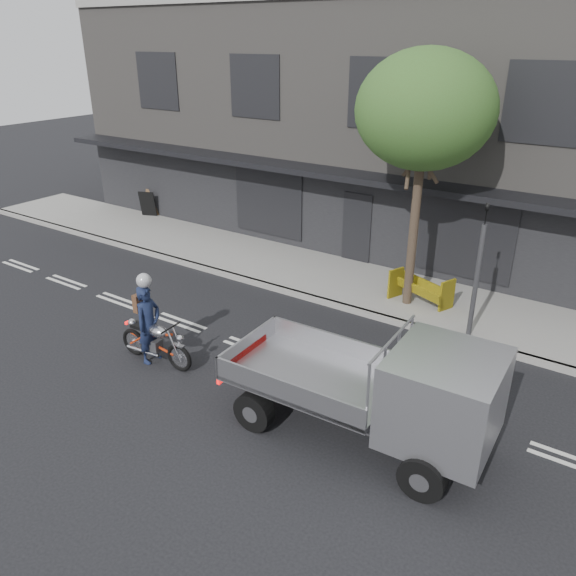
{
  "coord_description": "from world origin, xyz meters",
  "views": [
    {
      "loc": [
        7.29,
        -9.34,
        6.93
      ],
      "look_at": [
        0.7,
        0.5,
        1.6
      ],
      "focal_mm": 35.0,
      "sensor_mm": 36.0,
      "label": 1
    }
  ],
  "objects_px": {
    "traffic_light_pole": "(477,279)",
    "motorcycle": "(155,341)",
    "rider": "(149,324)",
    "flatbed_ute": "(416,394)",
    "construction_barrier": "(417,291)",
    "sandwich_board": "(148,204)",
    "street_tree": "(425,111)"
  },
  "relations": [
    {
      "from": "street_tree",
      "to": "rider",
      "type": "distance_m",
      "value": 8.28
    },
    {
      "from": "motorcycle",
      "to": "construction_barrier",
      "type": "distance_m",
      "value": 7.08
    },
    {
      "from": "traffic_light_pole",
      "to": "flatbed_ute",
      "type": "relative_size",
      "value": 0.7
    },
    {
      "from": "street_tree",
      "to": "sandwich_board",
      "type": "bearing_deg",
      "value": 171.66
    },
    {
      "from": "flatbed_ute",
      "to": "construction_barrier",
      "type": "relative_size",
      "value": 3.13
    },
    {
      "from": "street_tree",
      "to": "construction_barrier",
      "type": "distance_m",
      "value": 4.69
    },
    {
      "from": "street_tree",
      "to": "flatbed_ute",
      "type": "relative_size",
      "value": 1.35
    },
    {
      "from": "traffic_light_pole",
      "to": "construction_barrier",
      "type": "relative_size",
      "value": 2.19
    },
    {
      "from": "traffic_light_pole",
      "to": "rider",
      "type": "xyz_separation_m",
      "value": [
        -5.83,
        -5.08,
        -0.72
      ]
    },
    {
      "from": "flatbed_ute",
      "to": "sandwich_board",
      "type": "bearing_deg",
      "value": 151.26
    },
    {
      "from": "traffic_light_pole",
      "to": "motorcycle",
      "type": "distance_m",
      "value": 7.69
    },
    {
      "from": "traffic_light_pole",
      "to": "sandwich_board",
      "type": "height_order",
      "value": "traffic_light_pole"
    },
    {
      "from": "motorcycle",
      "to": "flatbed_ute",
      "type": "bearing_deg",
      "value": -0.23
    },
    {
      "from": "flatbed_ute",
      "to": "sandwich_board",
      "type": "relative_size",
      "value": 4.82
    },
    {
      "from": "sandwich_board",
      "to": "motorcycle",
      "type": "bearing_deg",
      "value": -63.88
    },
    {
      "from": "construction_barrier",
      "to": "rider",
      "type": "bearing_deg",
      "value": -125.2
    },
    {
      "from": "traffic_light_pole",
      "to": "rider",
      "type": "relative_size",
      "value": 1.87
    },
    {
      "from": "street_tree",
      "to": "motorcycle",
      "type": "distance_m",
      "value": 8.43
    },
    {
      "from": "street_tree",
      "to": "construction_barrier",
      "type": "xyz_separation_m",
      "value": [
        0.3,
        -0.07,
        -4.68
      ]
    },
    {
      "from": "street_tree",
      "to": "construction_barrier",
      "type": "bearing_deg",
      "value": -13.03
    },
    {
      "from": "rider",
      "to": "flatbed_ute",
      "type": "relative_size",
      "value": 0.37
    },
    {
      "from": "motorcycle",
      "to": "street_tree",
      "type": "bearing_deg",
      "value": 55.16
    },
    {
      "from": "street_tree",
      "to": "rider",
      "type": "bearing_deg",
      "value": -122.87
    },
    {
      "from": "traffic_light_pole",
      "to": "construction_barrier",
      "type": "height_order",
      "value": "traffic_light_pole"
    },
    {
      "from": "motorcycle",
      "to": "sandwich_board",
      "type": "height_order",
      "value": "sandwich_board"
    },
    {
      "from": "flatbed_ute",
      "to": "sandwich_board",
      "type": "distance_m",
      "value": 16.32
    },
    {
      "from": "traffic_light_pole",
      "to": "sandwich_board",
      "type": "xyz_separation_m",
      "value": [
        -14.08,
        2.62,
        -0.98
      ]
    },
    {
      "from": "motorcycle",
      "to": "construction_barrier",
      "type": "relative_size",
      "value": 1.3
    },
    {
      "from": "rider",
      "to": "flatbed_ute",
      "type": "bearing_deg",
      "value": -90.3
    },
    {
      "from": "flatbed_ute",
      "to": "traffic_light_pole",
      "type": "bearing_deg",
      "value": 93.65
    },
    {
      "from": "rider",
      "to": "construction_barrier",
      "type": "relative_size",
      "value": 1.17
    },
    {
      "from": "construction_barrier",
      "to": "sandwich_board",
      "type": "bearing_deg",
      "value": 171.54
    }
  ]
}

